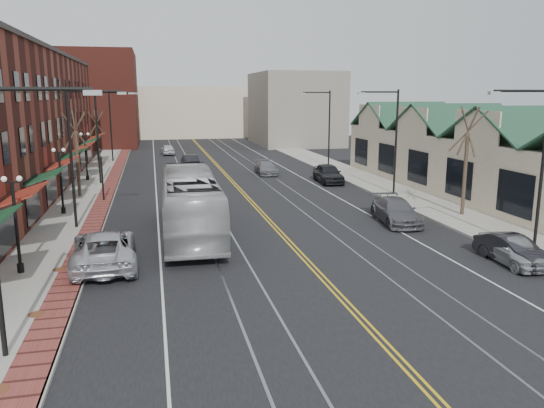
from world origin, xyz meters
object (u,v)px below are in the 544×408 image
parked_suv (104,249)px  transit_bus (190,204)px  parked_car_b (513,250)px  parked_car_d (328,173)px  parked_car_a (513,249)px  parked_car_c (396,211)px

parked_suv → transit_bus: bearing=-134.8°
parked_car_b → parked_car_d: bearing=86.9°
parked_suv → parked_car_b: (18.60, -3.77, -0.18)m
parked_suv → parked_car_a: (18.60, -3.76, -0.13)m
parked_car_a → parked_car_c: 8.79m
parked_car_c → parked_car_b: bearing=-71.6°
parked_suv → parked_car_d: (17.61, 20.15, -0.00)m
parked_car_b → parked_car_d: (-0.99, 23.92, 0.18)m
transit_bus → parked_suv: transit_bus is taller
parked_car_b → parked_car_c: (-1.80, 8.62, 0.09)m
parked_car_b → parked_car_c: 8.81m
parked_suv → parked_car_d: size_ratio=1.23×
parked_car_d → parked_car_a: bearing=-84.2°
transit_bus → parked_car_c: (12.50, -0.04, -1.02)m
parked_car_b → parked_car_d: size_ratio=0.81×
transit_bus → parked_car_d: 20.27m
parked_car_a → parked_car_d: bearing=95.5°
transit_bus → parked_car_b: (14.30, -8.66, -1.11)m
parked_car_b → parked_car_a: bearing=84.6°
parked_car_a → parked_suv: bearing=171.7°
parked_car_b → parked_car_c: bearing=96.4°
transit_bus → parked_car_a: size_ratio=3.02×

